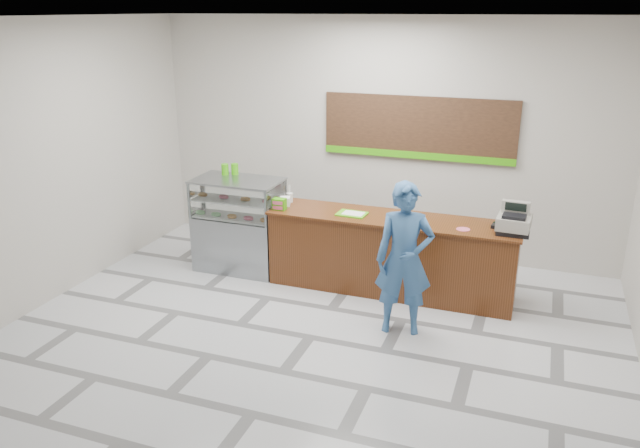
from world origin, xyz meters
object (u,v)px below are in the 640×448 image
(display_case, at_px, (239,224))
(cash_register, at_px, (514,222))
(customer, at_px, (404,259))
(sales_counter, at_px, (391,254))
(serving_tray, at_px, (352,214))

(display_case, height_order, cash_register, cash_register)
(cash_register, xyz_separation_m, customer, (-1.11, -0.95, -0.27))
(sales_counter, bearing_deg, serving_tray, -172.22)
(display_case, distance_m, serving_tray, 1.74)
(sales_counter, relative_size, serving_tray, 8.35)
(sales_counter, distance_m, customer, 1.15)
(serving_tray, distance_m, customer, 1.32)
(display_case, xyz_separation_m, cash_register, (3.72, -0.06, 0.49))
(cash_register, xyz_separation_m, serving_tray, (-2.02, -0.01, -0.13))
(sales_counter, relative_size, cash_register, 7.68)
(sales_counter, relative_size, customer, 1.82)
(serving_tray, bearing_deg, sales_counter, 10.85)
(display_case, relative_size, cash_register, 3.13)
(display_case, relative_size, serving_tray, 3.41)
(serving_tray, relative_size, customer, 0.22)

